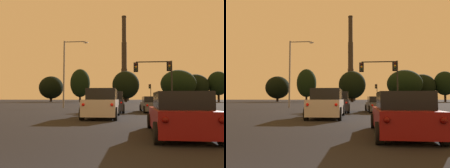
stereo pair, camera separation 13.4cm
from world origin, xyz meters
TOP-DOWN VIEW (x-y plane):
  - sedan_right_lane_front at (3.44, 18.38)m, footprint 2.20×4.78m
  - suv_center_lane_second at (-0.31, 12.01)m, footprint 2.19×4.94m
  - suv_center_lane_front at (-0.14, 18.13)m, footprint 2.26×4.96m
  - hatchback_right_lane_third at (3.14, 5.42)m, footprint 1.98×4.14m
  - traffic_light_overhead_right at (5.01, 25.60)m, footprint 4.94×0.50m
  - traffic_light_far_right at (6.84, 60.87)m, footprint 0.78×0.50m
  - street_lamp at (-6.97, 26.25)m, footprint 3.36×0.36m
  - smokestack at (-2.77, 123.94)m, footprint 5.51×5.51m
  - treeline_center_left at (-0.82, 85.36)m, footprint 10.85×9.77m
  - treeline_far_left at (18.91, 81.32)m, footprint 13.05×11.75m
  - treeline_center_right at (35.67, 87.37)m, footprint 8.18×7.36m
  - treeline_right_mid at (-32.58, 87.73)m, footprint 10.22×9.19m
  - treeline_far_right at (27.22, 88.40)m, footprint 10.83×9.75m
  - treeline_left_mid at (-18.45, 81.11)m, footprint 7.67×6.90m

SIDE VIEW (x-z plane):
  - hatchback_right_lane_third at x=3.14m, z-range -0.05..1.38m
  - sedan_right_lane_front at x=3.44m, z-range -0.05..1.38m
  - suv_center_lane_second at x=-0.31m, z-range -0.03..1.83m
  - suv_center_lane_front at x=-0.14m, z-range -0.03..1.83m
  - traffic_light_far_right at x=6.84m, z-range 0.86..6.30m
  - traffic_light_overhead_right at x=5.01m, z-range 1.57..7.56m
  - street_lamp at x=-6.97m, z-range 1.01..10.04m
  - treeline_right_mid at x=-32.58m, z-range 0.61..11.36m
  - treeline_far_right at x=27.22m, z-range 0.73..11.82m
  - treeline_center_left at x=-0.82m, z-range 0.60..12.94m
  - treeline_far_left at x=18.91m, z-range 0.78..12.80m
  - treeline_left_mid at x=-18.45m, z-range 0.91..13.71m
  - treeline_center_right at x=35.67m, z-range 1.27..13.35m
  - smokestack at x=-2.77m, z-range -5.38..44.57m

